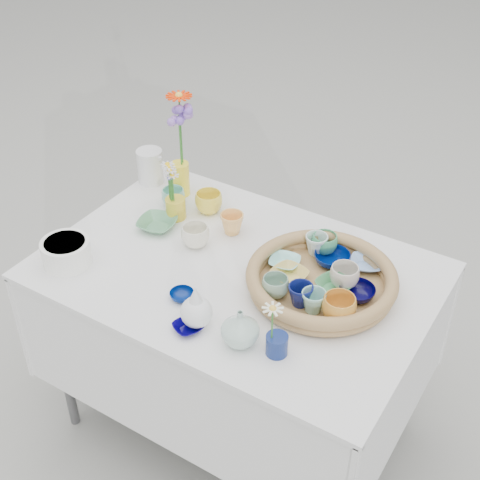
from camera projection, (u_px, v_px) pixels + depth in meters
The scene contains 34 objects.
ground at pixel (237, 420), 2.63m from camera, with size 80.00×80.00×0.00m, color #97978D.
display_table at pixel (237, 420), 2.63m from camera, with size 1.26×0.86×0.77m, color white, non-canonical shape.
wicker_tray at pixel (321, 280), 2.08m from camera, with size 0.47×0.47×0.08m, color olive, non-canonical shape.
tray_ceramic_0 at pixel (332, 258), 2.17m from camera, with size 0.12×0.12×0.04m, color #00155F.
tray_ceramic_1 at pixel (357, 293), 2.03m from camera, with size 0.11×0.11×0.03m, color #03002F.
tray_ceramic_2 at pixel (339, 308), 1.94m from camera, with size 0.10×0.10×0.08m, color orange.
tray_ceramic_3 at pixel (334, 285), 2.07m from camera, with size 0.11×0.11×0.03m, color #4B995F.
tray_ceramic_4 at pixel (275, 287), 2.03m from camera, with size 0.08×0.08×0.07m, color #7EA38C.
tray_ceramic_5 at pixel (285, 262), 2.16m from camera, with size 0.10×0.10×0.02m, color #98EBE6.
tray_ceramic_6 at pixel (316, 245), 2.20m from camera, with size 0.08×0.08×0.07m, color silver.
tray_ceramic_7 at pixel (344, 276), 2.07m from camera, with size 0.09×0.09×0.07m, color beige.
tray_ceramic_8 at pixel (366, 264), 2.16m from camera, with size 0.11×0.11×0.03m, color #87AFEB.
tray_ceramic_9 at pixel (301, 295), 2.00m from camera, with size 0.08×0.08×0.07m, color #0D1556.
tray_ceramic_10 at pixel (289, 275), 2.11m from camera, with size 0.11×0.11×0.03m, color #DBBE5E.
tray_ceramic_11 at pixel (314, 302), 1.97m from camera, with size 0.07×0.07×0.07m, color #92D3C2.
tray_ceramic_12 at pixel (324, 244), 2.21m from camera, with size 0.09×0.09×0.07m, color #42A069.
loose_ceramic_0 at pixel (209, 202), 2.44m from camera, with size 0.10×0.10×0.08m, color yellow.
loose_ceramic_1 at pixel (232, 224), 2.33m from camera, with size 0.08×0.08×0.08m, color #FCB85E.
loose_ceramic_2 at pixel (157, 224), 2.36m from camera, with size 0.13×0.13×0.03m, color #579769.
loose_ceramic_3 at pixel (195, 236), 2.27m from camera, with size 0.10×0.10×0.08m, color silver.
loose_ceramic_4 at pixel (182, 295), 2.06m from camera, with size 0.08×0.08×0.02m, color navy.
loose_ceramic_5 at pixel (173, 197), 2.47m from camera, with size 0.09×0.09×0.07m, color #7ECDB4.
loose_ceramic_6 at pixel (188, 327), 1.95m from camera, with size 0.08×0.08×0.02m, color #060052.
fluted_bowl at pixel (66, 252), 2.19m from camera, with size 0.16×0.16×0.08m, color white, non-canonical shape.
bud_vase_paleblue at pixel (196, 306), 1.93m from camera, with size 0.10×0.10×0.15m, color white, non-canonical shape.
bud_vase_seafoam at pixel (240, 327), 1.88m from camera, with size 0.11×0.11×0.12m, color #ABCABC.
bud_vase_cobalt at pixel (277, 345), 1.86m from camera, with size 0.06×0.06×0.06m, color navy.
single_daisy at pixel (272, 323), 1.81m from camera, with size 0.07×0.07×0.13m, color white, non-canonical shape.
tall_vase_yellow at pixel (180, 179), 2.52m from camera, with size 0.07×0.07×0.13m, color yellow.
gerbera at pixel (181, 130), 2.41m from camera, with size 0.11×0.11×0.29m, color #FF2F00, non-canonical shape.
hydrangea at pixel (180, 140), 2.42m from camera, with size 0.08×0.08×0.28m, color #7952C2, non-canonical shape.
white_pitcher at pixel (150, 166), 2.59m from camera, with size 0.14×0.10×0.13m, color silver, non-canonical shape.
daisy_cup at pixel (176, 208), 2.41m from camera, with size 0.07×0.07×0.08m, color gold.
daisy_posy at pixel (173, 181), 2.34m from camera, with size 0.08×0.08×0.15m, color silver, non-canonical shape.
Camera 1 is at (0.91, -1.44, 2.13)m, focal length 50.00 mm.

